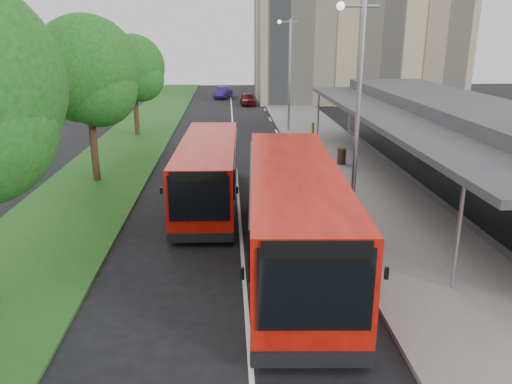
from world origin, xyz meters
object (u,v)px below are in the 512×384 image
tree_mid (87,76)px  bollard (313,131)px  tree_far (133,71)px  bus_main (294,216)px  bus_second (209,172)px  lamp_post_far (288,68)px  litter_bin (341,156)px  lamp_post_near (356,104)px  car_near (248,99)px  car_far (223,93)px

tree_mid → bollard: 16.35m
tree_far → bus_main: size_ratio=0.63×
bus_second → bollard: (6.75, 13.26, -0.72)m
tree_far → lamp_post_far: size_ratio=0.90×
tree_far → litter_bin: (12.91, -9.69, -4.04)m
lamp_post_far → bus_main: bearing=-96.3°
tree_far → litter_bin: tree_far is taller
lamp_post_near → lamp_post_far: size_ratio=1.00×
litter_bin → car_near: car_near is taller
litter_bin → car_near: bearing=99.0°
bus_second → bus_main: bearing=-63.5°
tree_far → lamp_post_far: lamp_post_far is taller
tree_mid → lamp_post_far: size_ratio=1.00×
lamp_post_far → bollard: lamp_post_far is taller
lamp_post_far → bus_main: lamp_post_far is taller
litter_bin → car_far: (-6.79, 32.53, 0.06)m
lamp_post_near → car_far: 42.38m
tree_far → bus_second: (5.74, -15.72, -3.22)m
tree_mid → car_near: size_ratio=2.16×
bollard → car_far: 26.08m
bus_second → car_far: (0.38, 38.55, -0.77)m
bus_main → car_far: bearing=96.2°
tree_mid → litter_bin: 13.90m
tree_mid → litter_bin: (12.91, 2.31, -4.60)m
bus_second → bollard: size_ratio=9.00×
car_far → lamp_post_near: bearing=-68.8°
car_near → lamp_post_near: bearing=-88.1°
car_near → tree_mid: bearing=-109.0°
lamp_post_far → car_far: 22.82m
lamp_post_near → bollard: bearing=85.3°
lamp_post_near → car_near: lamp_post_near is taller
car_near → lamp_post_far: bearing=-83.3°
bus_second → car_near: bearing=86.4°
lamp_post_near → car_near: bearing=93.8°
lamp_post_near → litter_bin: lamp_post_near is taller
tree_far → lamp_post_far: 11.17m
bus_main → bus_second: bus_main is taller
bollard → car_near: car_near is taller
litter_bin → car_far: bearing=101.8°
lamp_post_near → lamp_post_far: bearing=90.0°
lamp_post_near → bus_second: lamp_post_near is taller
car_far → bus_second: bearing=-76.2°
bus_main → litter_bin: bus_main is taller
litter_bin → bollard: size_ratio=0.80×
lamp_post_near → car_far: (-5.01, 41.89, -4.08)m
car_near → car_far: bearing=110.8°
bus_main → litter_bin: size_ratio=13.14×
bollard → car_far: size_ratio=0.28×
tree_far → lamp_post_near: (11.13, -19.05, 0.09)m
bollard → tree_far: bearing=168.9°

